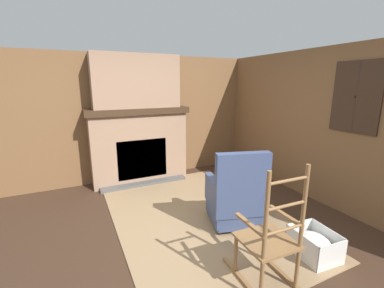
# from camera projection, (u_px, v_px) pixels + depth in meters

# --- Properties ---
(ground_plane) EXTENTS (14.00, 14.00, 0.00)m
(ground_plane) POSITION_uv_depth(u_px,v_px,m) (185.00, 237.00, 3.13)
(ground_plane) COLOR #3D281C
(wood_panel_wall_left) EXTENTS (0.06, 5.20, 2.35)m
(wood_panel_wall_left) POSITION_uv_depth(u_px,v_px,m) (135.00, 118.00, 4.91)
(wood_panel_wall_left) COLOR brown
(wood_panel_wall_left) RESTS_ON ground
(wood_panel_wall_back) EXTENTS (5.20, 0.09, 2.35)m
(wood_panel_wall_back) POSITION_uv_depth(u_px,v_px,m) (327.00, 127.00, 3.83)
(wood_panel_wall_back) COLOR brown
(wood_panel_wall_back) RESTS_ON ground
(fireplace_hearth) EXTENTS (0.62, 1.84, 1.39)m
(fireplace_hearth) POSITION_uv_depth(u_px,v_px,m) (139.00, 146.00, 4.80)
(fireplace_hearth) COLOR #9E7A60
(fireplace_hearth) RESTS_ON ground
(chimney_breast) EXTENTS (0.36, 1.53, 0.94)m
(chimney_breast) POSITION_uv_depth(u_px,v_px,m) (136.00, 81.00, 4.54)
(chimney_breast) COLOR #9E7A60
(chimney_breast) RESTS_ON fireplace_hearth
(area_rug) EXTENTS (3.21, 2.18, 0.01)m
(area_rug) POSITION_uv_depth(u_px,v_px,m) (197.00, 216.00, 3.61)
(area_rug) COLOR #997A56
(area_rug) RESTS_ON ground
(armchair) EXTENTS (0.81, 0.82, 1.04)m
(armchair) POSITION_uv_depth(u_px,v_px,m) (236.00, 199.00, 3.33)
(armchair) COLOR #3D4C75
(armchair) RESTS_ON ground
(rocking_chair) EXTENTS (0.81, 0.48, 1.19)m
(rocking_chair) POSITION_uv_depth(u_px,v_px,m) (269.00, 245.00, 2.30)
(rocking_chair) COLOR olive
(rocking_chair) RESTS_ON ground
(firewood_stack) EXTENTS (0.46, 0.41, 0.25)m
(firewood_stack) POSITION_uv_depth(u_px,v_px,m) (228.00, 173.00, 4.98)
(firewood_stack) COLOR brown
(firewood_stack) RESTS_ON ground
(laundry_basket) EXTENTS (0.49, 0.41, 0.29)m
(laundry_basket) POSITION_uv_depth(u_px,v_px,m) (314.00, 244.00, 2.76)
(laundry_basket) COLOR white
(laundry_basket) RESTS_ON ground
(oil_lamp_vase) EXTENTS (0.11, 0.11, 0.31)m
(oil_lamp_vase) POSITION_uv_depth(u_px,v_px,m) (108.00, 102.00, 4.45)
(oil_lamp_vase) COLOR #B24C42
(oil_lamp_vase) RESTS_ON fireplace_hearth
(storage_case) EXTENTS (0.17, 0.26, 0.11)m
(storage_case) POSITION_uv_depth(u_px,v_px,m) (157.00, 104.00, 4.84)
(storage_case) COLOR gray
(storage_case) RESTS_ON fireplace_hearth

